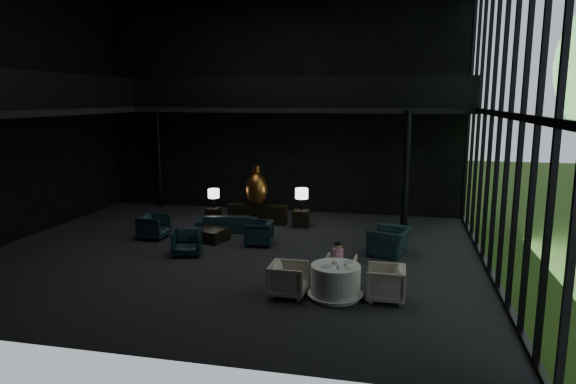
% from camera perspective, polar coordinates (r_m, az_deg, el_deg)
% --- Properties ---
extents(floor, '(14.00, 12.00, 0.02)m').
position_cam_1_polar(floor, '(14.85, -6.28, -6.83)').
color(floor, black).
rests_on(floor, ground).
extents(wall_back, '(14.00, 0.04, 8.00)m').
position_cam_1_polar(wall_back, '(19.96, -0.93, 9.30)').
color(wall_back, black).
rests_on(wall_back, ground).
extents(wall_front, '(14.00, 0.04, 8.00)m').
position_cam_1_polar(wall_front, '(8.74, -19.57, 7.31)').
color(wall_front, black).
rests_on(wall_front, ground).
extents(wall_left, '(0.04, 12.00, 8.00)m').
position_cam_1_polar(wall_left, '(17.75, -28.72, 7.90)').
color(wall_left, black).
rests_on(wall_left, ground).
extents(curtain_wall, '(0.20, 12.00, 8.00)m').
position_cam_1_polar(curtain_wall, '(13.62, 22.55, 8.01)').
color(curtain_wall, black).
rests_on(curtain_wall, ground).
extents(mezzanine_left, '(2.00, 12.00, 0.25)m').
position_cam_1_polar(mezzanine_left, '(17.11, -26.17, 8.07)').
color(mezzanine_left, black).
rests_on(mezzanine_left, wall_left).
extents(mezzanine_back, '(12.00, 2.00, 0.25)m').
position_cam_1_polar(mezzanine_back, '(18.77, 1.37, 9.23)').
color(mezzanine_back, black).
rests_on(mezzanine_back, wall_back).
extents(railing_left, '(0.06, 12.00, 1.00)m').
position_cam_1_polar(railing_left, '(16.51, -23.57, 10.31)').
color(railing_left, black).
rests_on(railing_left, mezzanine_left).
extents(railing_back, '(12.00, 0.06, 1.00)m').
position_cam_1_polar(railing_back, '(17.79, 0.74, 11.10)').
color(railing_back, black).
rests_on(railing_back, mezzanine_back).
extents(column_nw, '(0.24, 0.24, 4.00)m').
position_cam_1_polar(column_nw, '(21.53, -14.19, 3.72)').
color(column_nw, black).
rests_on(column_nw, floor).
extents(column_ne, '(0.24, 0.24, 4.00)m').
position_cam_1_polar(column_ne, '(17.58, 12.95, 2.34)').
color(column_ne, black).
rests_on(column_ne, floor).
extents(console, '(2.09, 0.48, 0.67)m').
position_cam_1_polar(console, '(18.26, -3.41, -2.44)').
color(console, black).
rests_on(console, floor).
extents(bronze_urn, '(0.75, 0.75, 1.40)m').
position_cam_1_polar(bronze_urn, '(17.98, -3.52, 0.39)').
color(bronze_urn, '#B5783A').
rests_on(bronze_urn, console).
extents(side_table_left, '(0.46, 0.46, 0.51)m').
position_cam_1_polar(side_table_left, '(18.60, -8.31, -2.53)').
color(side_table_left, black).
rests_on(side_table_left, floor).
extents(table_lamp_left, '(0.40, 0.40, 0.67)m').
position_cam_1_polar(table_lamp_left, '(18.54, -8.26, -0.25)').
color(table_lamp_left, black).
rests_on(table_lamp_left, side_table_left).
extents(side_table_right, '(0.52, 0.52, 0.57)m').
position_cam_1_polar(side_table_right, '(17.75, 1.43, -2.95)').
color(side_table_right, black).
rests_on(side_table_right, floor).
extents(table_lamp_right, '(0.44, 0.44, 0.74)m').
position_cam_1_polar(table_lamp_right, '(17.71, 1.53, -0.27)').
color(table_lamp_right, black).
rests_on(table_lamp_right, side_table_right).
extents(sofa, '(2.03, 1.03, 0.76)m').
position_cam_1_polar(sofa, '(17.22, -6.77, -3.11)').
color(sofa, '#1A3037').
rests_on(sofa, floor).
extents(lounge_armchair_west, '(0.82, 0.88, 0.89)m').
position_cam_1_polar(lounge_armchair_west, '(16.75, -14.72, -3.54)').
color(lounge_armchair_west, black).
rests_on(lounge_armchair_west, floor).
extents(lounge_armchair_east, '(0.86, 0.91, 0.86)m').
position_cam_1_polar(lounge_armchair_east, '(15.52, -3.29, -4.38)').
color(lounge_armchair_east, '#133035').
rests_on(lounge_armchair_east, floor).
extents(lounge_armchair_south, '(0.98, 0.95, 0.83)m').
position_cam_1_polar(lounge_armchair_south, '(14.82, -11.16, -5.32)').
color(lounge_armchair_south, '#162C2F').
rests_on(lounge_armchair_south, floor).
extents(window_armchair, '(1.14, 1.46, 1.12)m').
position_cam_1_polar(window_armchair, '(14.84, 11.26, -4.73)').
color(window_armchair, '#163747').
rests_on(window_armchair, floor).
extents(coffee_table, '(1.06, 1.06, 0.39)m').
position_cam_1_polar(coffee_table, '(16.17, -8.50, -4.73)').
color(coffee_table, black).
rests_on(coffee_table, floor).
extents(dining_table, '(1.25, 1.25, 0.75)m').
position_cam_1_polar(dining_table, '(11.61, 5.29, -10.07)').
color(dining_table, white).
rests_on(dining_table, floor).
extents(dining_chair_north, '(0.69, 0.65, 0.69)m').
position_cam_1_polar(dining_chair_north, '(12.47, 5.87, -8.54)').
color(dining_chair_north, '#B4AB90').
rests_on(dining_chair_north, floor).
extents(dining_chair_east, '(0.84, 0.89, 0.92)m').
position_cam_1_polar(dining_chair_east, '(11.58, 10.80, -9.58)').
color(dining_chair_east, beige).
rests_on(dining_chair_east, floor).
extents(dining_chair_west, '(0.80, 0.86, 0.88)m').
position_cam_1_polar(dining_chair_west, '(11.64, 0.05, -9.39)').
color(dining_chair_west, '#C5B897').
rests_on(dining_chair_west, floor).
extents(child, '(0.26, 0.26, 0.56)m').
position_cam_1_polar(child, '(12.44, 5.56, -6.72)').
color(child, '#E0A4C0').
rests_on(child, dining_chair_north).
extents(plate_a, '(0.27, 0.27, 0.02)m').
position_cam_1_polar(plate_a, '(11.35, 4.31, -8.25)').
color(plate_a, white).
rests_on(plate_a, dining_table).
extents(plate_b, '(0.26, 0.26, 0.01)m').
position_cam_1_polar(plate_b, '(11.68, 6.72, -7.74)').
color(plate_b, white).
rests_on(plate_b, dining_table).
extents(saucer, '(0.18, 0.18, 0.01)m').
position_cam_1_polar(saucer, '(11.28, 6.82, -8.42)').
color(saucer, white).
rests_on(saucer, dining_table).
extents(coffee_cup, '(0.12, 0.12, 0.07)m').
position_cam_1_polar(coffee_cup, '(11.41, 6.46, -7.98)').
color(coffee_cup, white).
rests_on(coffee_cup, saucer).
extents(cereal_bowl, '(0.15, 0.15, 0.08)m').
position_cam_1_polar(cereal_bowl, '(11.53, 5.25, -7.79)').
color(cereal_bowl, white).
rests_on(cereal_bowl, dining_table).
extents(cream_pot, '(0.07, 0.07, 0.06)m').
position_cam_1_polar(cream_pot, '(11.21, 5.54, -8.38)').
color(cream_pot, '#99999E').
rests_on(cream_pot, dining_table).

